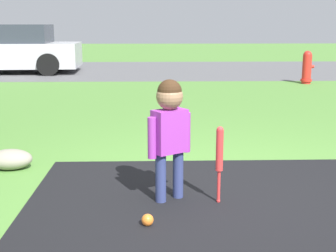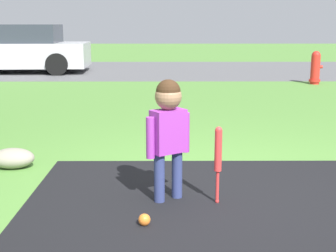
{
  "view_description": "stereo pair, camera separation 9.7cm",
  "coord_description": "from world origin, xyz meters",
  "px_view_note": "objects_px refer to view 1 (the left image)",
  "views": [
    {
      "loc": [
        -0.6,
        -3.59,
        1.37
      ],
      "look_at": [
        -0.48,
        0.33,
        0.52
      ],
      "focal_mm": 50.0,
      "sensor_mm": 36.0,
      "label": 1
    },
    {
      "loc": [
        -0.5,
        -3.59,
        1.37
      ],
      "look_at": [
        -0.48,
        0.33,
        0.52
      ],
      "focal_mm": 50.0,
      "sensor_mm": 36.0,
      "label": 2
    }
  ],
  "objects_px": {
    "child": "(170,123)",
    "fire_hydrant": "(307,68)",
    "sports_ball": "(148,220)",
    "baseball_bat": "(219,154)",
    "parked_car": "(12,50)"
  },
  "relations": [
    {
      "from": "child",
      "to": "fire_hydrant",
      "type": "relative_size",
      "value": 1.26
    },
    {
      "from": "child",
      "to": "sports_ball",
      "type": "relative_size",
      "value": 11.36
    },
    {
      "from": "baseball_bat",
      "to": "parked_car",
      "type": "bearing_deg",
      "value": 114.07
    },
    {
      "from": "child",
      "to": "fire_hydrant",
      "type": "xyz_separation_m",
      "value": [
        3.46,
        7.32,
        -0.25
      ]
    },
    {
      "from": "sports_ball",
      "to": "child",
      "type": "bearing_deg",
      "value": 70.94
    },
    {
      "from": "parked_car",
      "to": "child",
      "type": "bearing_deg",
      "value": 109.97
    },
    {
      "from": "sports_ball",
      "to": "parked_car",
      "type": "xyz_separation_m",
      "value": [
        -3.98,
        10.56,
        0.59
      ]
    },
    {
      "from": "fire_hydrant",
      "to": "sports_ball",
      "type": "bearing_deg",
      "value": -114.91
    },
    {
      "from": "baseball_bat",
      "to": "sports_ball",
      "type": "bearing_deg",
      "value": -142.93
    },
    {
      "from": "sports_ball",
      "to": "fire_hydrant",
      "type": "bearing_deg",
      "value": 65.09
    },
    {
      "from": "baseball_bat",
      "to": "parked_car",
      "type": "relative_size",
      "value": 0.16
    },
    {
      "from": "fire_hydrant",
      "to": "parked_car",
      "type": "height_order",
      "value": "parked_car"
    },
    {
      "from": "baseball_bat",
      "to": "parked_car",
      "type": "distance_m",
      "value": 11.11
    },
    {
      "from": "baseball_bat",
      "to": "sports_ball",
      "type": "relative_size",
      "value": 7.22
    },
    {
      "from": "baseball_bat",
      "to": "fire_hydrant",
      "type": "height_order",
      "value": "fire_hydrant"
    }
  ]
}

